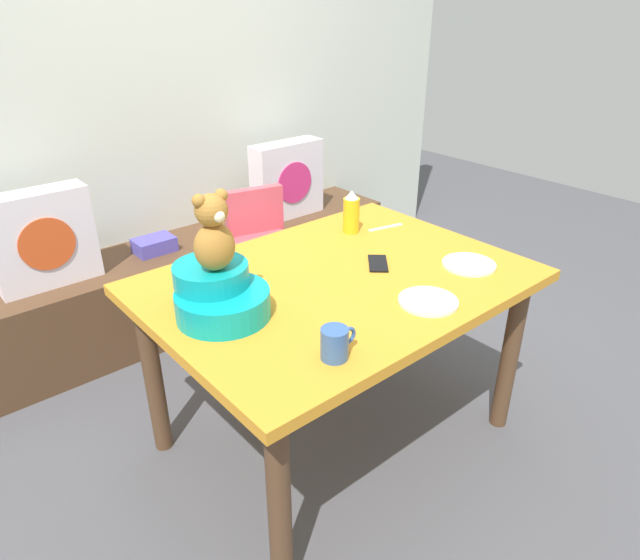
# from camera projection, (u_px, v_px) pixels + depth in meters

# --- Properties ---
(ground_plane) EXTENTS (8.00, 8.00, 0.00)m
(ground_plane) POSITION_uv_depth(u_px,v_px,m) (335.00, 433.00, 2.37)
(ground_plane) COLOR #4C4C51
(back_wall) EXTENTS (4.40, 0.10, 2.60)m
(back_wall) POSITION_uv_depth(u_px,v_px,m) (137.00, 74.00, 2.81)
(back_wall) COLOR silver
(back_wall) RESTS_ON ground_plane
(window_bench) EXTENTS (2.60, 0.44, 0.46)m
(window_bench) POSITION_uv_depth(u_px,v_px,m) (186.00, 282.00, 3.11)
(window_bench) COLOR brown
(window_bench) RESTS_ON ground_plane
(pillow_floral_left) EXTENTS (0.44, 0.15, 0.44)m
(pillow_floral_left) POSITION_uv_depth(u_px,v_px,m) (42.00, 239.00, 2.51)
(pillow_floral_left) COLOR silver
(pillow_floral_left) RESTS_ON window_bench
(pillow_floral_right) EXTENTS (0.44, 0.15, 0.44)m
(pillow_floral_right) POSITION_uv_depth(u_px,v_px,m) (287.00, 180.00, 3.30)
(pillow_floral_right) COLOR silver
(pillow_floral_right) RESTS_ON window_bench
(book_stack) EXTENTS (0.20, 0.14, 0.08)m
(book_stack) POSITION_uv_depth(u_px,v_px,m) (154.00, 245.00, 2.90)
(book_stack) COLOR #514AB4
(book_stack) RESTS_ON window_bench
(dining_table) EXTENTS (1.35, 0.99, 0.74)m
(dining_table) POSITION_uv_depth(u_px,v_px,m) (337.00, 300.00, 2.08)
(dining_table) COLOR orange
(dining_table) RESTS_ON ground_plane
(highchair) EXTENTS (0.39, 0.50, 0.79)m
(highchair) POSITION_uv_depth(u_px,v_px,m) (265.00, 247.00, 2.82)
(highchair) COLOR #D84C59
(highchair) RESTS_ON ground_plane
(infant_seat_teal) EXTENTS (0.30, 0.33, 0.16)m
(infant_seat_teal) POSITION_uv_depth(u_px,v_px,m) (219.00, 294.00, 1.77)
(infant_seat_teal) COLOR #0D9CA2
(infant_seat_teal) RESTS_ON dining_table
(teddy_bear) EXTENTS (0.13, 0.12, 0.25)m
(teddy_bear) POSITION_uv_depth(u_px,v_px,m) (213.00, 234.00, 1.68)
(teddy_bear) COLOR #AA742E
(teddy_bear) RESTS_ON infant_seat_teal
(ketchup_bottle) EXTENTS (0.07, 0.07, 0.18)m
(ketchup_bottle) POSITION_uv_depth(u_px,v_px,m) (351.00, 213.00, 2.39)
(ketchup_bottle) COLOR gold
(ketchup_bottle) RESTS_ON dining_table
(coffee_mug) EXTENTS (0.12, 0.08, 0.09)m
(coffee_mug) POSITION_uv_depth(u_px,v_px,m) (335.00, 343.00, 1.57)
(coffee_mug) COLOR #335999
(coffee_mug) RESTS_ON dining_table
(dinner_plate_near) EXTENTS (0.20, 0.20, 0.01)m
(dinner_plate_near) POSITION_uv_depth(u_px,v_px,m) (428.00, 301.00, 1.87)
(dinner_plate_near) COLOR white
(dinner_plate_near) RESTS_ON dining_table
(dinner_plate_far) EXTENTS (0.20, 0.20, 0.01)m
(dinner_plate_far) POSITION_uv_depth(u_px,v_px,m) (469.00, 264.00, 2.12)
(dinner_plate_far) COLOR white
(dinner_plate_far) RESTS_ON dining_table
(cell_phone) EXTENTS (0.15, 0.15, 0.01)m
(cell_phone) POSITION_uv_depth(u_px,v_px,m) (378.00, 263.00, 2.13)
(cell_phone) COLOR black
(cell_phone) RESTS_ON dining_table
(table_fork) EXTENTS (0.17, 0.05, 0.01)m
(table_fork) POSITION_uv_depth(u_px,v_px,m) (385.00, 227.00, 2.46)
(table_fork) COLOR silver
(table_fork) RESTS_ON dining_table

